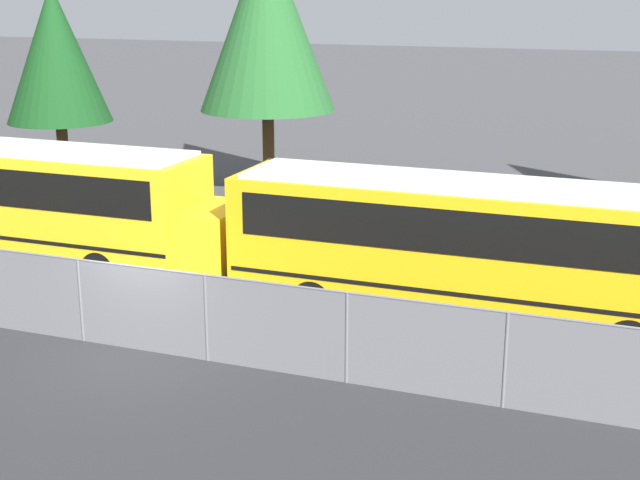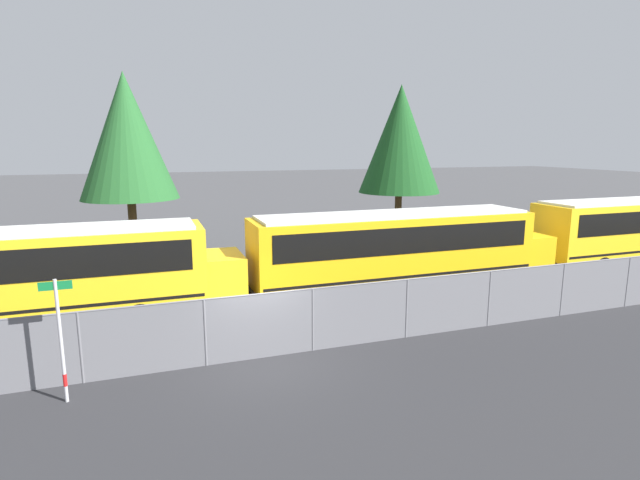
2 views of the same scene
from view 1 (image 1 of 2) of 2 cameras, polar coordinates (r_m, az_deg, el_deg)
ground_plane at (r=19.65m, az=-11.18°, el=-6.94°), size 200.00×200.00×0.00m
fence at (r=19.30m, az=-11.34°, el=-4.29°), size 119.69×0.07×1.91m
school_bus_3 at (r=26.03m, az=-18.63°, el=2.77°), size 12.76×2.50×3.35m
school_bus_4 at (r=20.40m, az=10.64°, el=-0.15°), size 12.76×2.50×3.35m
tree_0 at (r=36.23m, az=-16.57°, el=11.34°), size 4.02×4.02×7.68m
tree_2 at (r=32.92m, az=-3.44°, el=13.83°), size 4.94×4.94×9.57m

